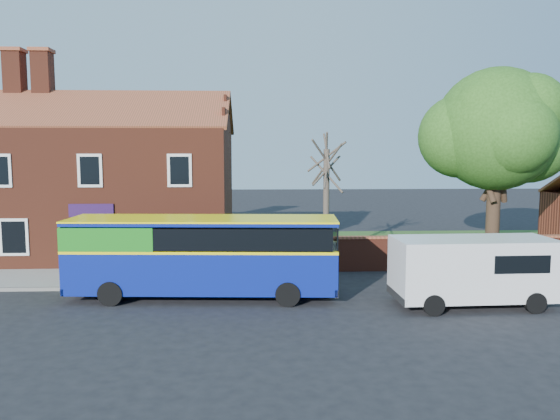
{
  "coord_description": "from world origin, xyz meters",
  "views": [
    {
      "loc": [
        0.46,
        -17.38,
        5.49
      ],
      "look_at": [
        1.44,
        5.0,
        3.05
      ],
      "focal_mm": 35.0,
      "sensor_mm": 36.0,
      "label": 1
    }
  ],
  "objects": [
    {
      "name": "ground",
      "position": [
        0.0,
        0.0,
        0.0
      ],
      "size": [
        120.0,
        120.0,
        0.0
      ],
      "primitive_type": "plane",
      "color": "black",
      "rests_on": "ground"
    },
    {
      "name": "pavement",
      "position": [
        -7.0,
        5.75,
        0.06
      ],
      "size": [
        18.0,
        3.5,
        0.12
      ],
      "primitive_type": "cube",
      "color": "gray",
      "rests_on": "ground"
    },
    {
      "name": "kerb",
      "position": [
        -7.0,
        4.0,
        0.07
      ],
      "size": [
        18.0,
        0.15,
        0.14
      ],
      "primitive_type": "cube",
      "color": "slate",
      "rests_on": "ground"
    },
    {
      "name": "grass_strip",
      "position": [
        13.0,
        13.0,
        0.02
      ],
      "size": [
        26.0,
        12.0,
        0.04
      ],
      "primitive_type": "cube",
      "color": "#426B28",
      "rests_on": "ground"
    },
    {
      "name": "shop_building",
      "position": [
        -7.02,
        11.5,
        3.41
      ],
      "size": [
        12.3,
        8.13,
        10.5
      ],
      "color": "maroon",
      "rests_on": "ground"
    },
    {
      "name": "boundary_wall",
      "position": [
        13.0,
        7.0,
        0.81
      ],
      "size": [
        22.0,
        0.38,
        1.6
      ],
      "color": "maroon",
      "rests_on": "ground"
    },
    {
      "name": "bus",
      "position": [
        -1.84,
        2.77,
        1.71
      ],
      "size": [
        10.02,
        3.09,
        3.01
      ],
      "rotation": [
        0.0,
        0.0,
        -0.06
      ],
      "color": "navy",
      "rests_on": "ground"
    },
    {
      "name": "van_near",
      "position": [
        8.1,
        1.19,
        1.36
      ],
      "size": [
        5.6,
        2.45,
        2.43
      ],
      "rotation": [
        0.0,
        0.0,
        0.03
      ],
      "color": "white",
      "rests_on": "ground"
    },
    {
      "name": "large_tree",
      "position": [
        12.97,
        10.72,
        6.39
      ],
      "size": [
        8.0,
        6.33,
        9.75
      ],
      "color": "black",
      "rests_on": "ground"
    },
    {
      "name": "bare_tree",
      "position": [
        4.08,
        10.58,
        3.12
      ],
      "size": [
        2.28,
        2.72,
        6.09
      ],
      "color": "#4C4238",
      "rests_on": "ground"
    }
  ]
}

